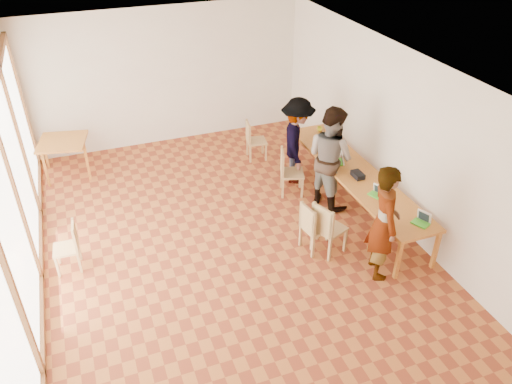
# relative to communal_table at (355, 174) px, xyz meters

# --- Properties ---
(ground) EXTENTS (8.00, 8.00, 0.00)m
(ground) POSITION_rel_communal_table_xyz_m (-2.50, -0.08, -0.70)
(ground) COLOR #AB5B29
(ground) RESTS_ON ground
(wall_back) EXTENTS (6.00, 0.10, 3.00)m
(wall_back) POSITION_rel_communal_table_xyz_m (-2.50, 3.92, 0.80)
(wall_back) COLOR silver
(wall_back) RESTS_ON ground
(wall_front) EXTENTS (6.00, 0.10, 3.00)m
(wall_front) POSITION_rel_communal_table_xyz_m (-2.50, -4.08, 0.80)
(wall_front) COLOR silver
(wall_front) RESTS_ON ground
(wall_right) EXTENTS (0.10, 8.00, 3.00)m
(wall_right) POSITION_rel_communal_table_xyz_m (0.50, -0.08, 0.80)
(wall_right) COLOR silver
(wall_right) RESTS_ON ground
(window_wall) EXTENTS (0.10, 8.00, 3.00)m
(window_wall) POSITION_rel_communal_table_xyz_m (-5.46, -0.08, 0.80)
(window_wall) COLOR white
(window_wall) RESTS_ON ground
(ceiling) EXTENTS (6.00, 8.00, 0.04)m
(ceiling) POSITION_rel_communal_table_xyz_m (-2.50, -0.08, 2.32)
(ceiling) COLOR white
(ceiling) RESTS_ON wall_back
(communal_table) EXTENTS (0.80, 4.00, 0.75)m
(communal_table) POSITION_rel_communal_table_xyz_m (0.00, 0.00, 0.00)
(communal_table) COLOR orange
(communal_table) RESTS_ON ground
(side_table) EXTENTS (0.90, 0.90, 0.75)m
(side_table) POSITION_rel_communal_table_xyz_m (-4.86, 3.12, -0.03)
(side_table) COLOR orange
(side_table) RESTS_ON ground
(chair_near) EXTENTS (0.57, 0.57, 0.50)m
(chair_near) POSITION_rel_communal_table_xyz_m (-1.10, -1.02, -0.12)
(chair_near) COLOR tan
(chair_near) RESTS_ON ground
(chair_mid) EXTENTS (0.47, 0.47, 0.47)m
(chair_mid) POSITION_rel_communal_table_xyz_m (-1.27, -0.88, -0.16)
(chair_mid) COLOR tan
(chair_mid) RESTS_ON ground
(chair_far) EXTENTS (0.55, 0.55, 0.49)m
(chair_far) POSITION_rel_communal_table_xyz_m (-0.95, 0.86, -0.14)
(chair_far) COLOR tan
(chair_far) RESTS_ON ground
(chair_empty) EXTENTS (0.45, 0.45, 0.45)m
(chair_empty) POSITION_rel_communal_table_xyz_m (-1.08, 2.39, -0.18)
(chair_empty) COLOR tan
(chair_empty) RESTS_ON ground
(chair_spare) EXTENTS (0.40, 0.40, 0.43)m
(chair_spare) POSITION_rel_communal_table_xyz_m (-4.91, 0.04, -0.21)
(chair_spare) COLOR tan
(chair_spare) RESTS_ON ground
(person_near) EXTENTS (0.62, 0.78, 1.87)m
(person_near) POSITION_rel_communal_table_xyz_m (-0.53, -1.70, 0.23)
(person_near) COLOR gray
(person_near) RESTS_ON ground
(person_mid) EXTENTS (0.97, 1.11, 1.93)m
(person_mid) POSITION_rel_communal_table_xyz_m (-0.36, 0.31, 0.26)
(person_mid) COLOR gray
(person_mid) RESTS_ON ground
(person_far) EXTENTS (1.05, 1.29, 1.74)m
(person_far) POSITION_rel_communal_table_xyz_m (-0.58, 1.25, 0.17)
(person_far) COLOR gray
(person_far) RESTS_ON ground
(laptop_near) EXTENTS (0.29, 0.30, 0.20)m
(laptop_near) POSITION_rel_communal_table_xyz_m (0.17, -1.70, 0.10)
(laptop_near) COLOR #4DC92F
(laptop_near) RESTS_ON communal_table
(laptop_mid) EXTENTS (0.25, 0.26, 0.18)m
(laptop_mid) POSITION_rel_communal_table_xyz_m (-0.05, -0.78, 0.10)
(laptop_mid) COLOR #4DC92F
(laptop_mid) RESTS_ON communal_table
(laptop_far) EXTENTS (0.31, 0.32, 0.22)m
(laptop_far) POSITION_rel_communal_table_xyz_m (-0.10, 0.40, 0.11)
(laptop_far) COLOR #4DC92F
(laptop_far) RESTS_ON communal_table
(yellow_mug) EXTENTS (0.13, 0.13, 0.09)m
(yellow_mug) POSITION_rel_communal_table_xyz_m (0.15, 1.73, 0.09)
(yellow_mug) COLOR yellow
(yellow_mug) RESTS_ON communal_table
(green_bottle) EXTENTS (0.07, 0.07, 0.28)m
(green_bottle) POSITION_rel_communal_table_xyz_m (0.19, -0.61, 0.19)
(green_bottle) COLOR #187742
(green_bottle) RESTS_ON communal_table
(clear_glass) EXTENTS (0.07, 0.07, 0.09)m
(clear_glass) POSITION_rel_communal_table_xyz_m (-0.23, 0.77, 0.09)
(clear_glass) COLOR silver
(clear_glass) RESTS_ON communal_table
(condiment_cup) EXTENTS (0.08, 0.08, 0.06)m
(condiment_cup) POSITION_rel_communal_table_xyz_m (0.00, 0.61, 0.08)
(condiment_cup) COLOR white
(condiment_cup) RESTS_ON communal_table
(pink_phone) EXTENTS (0.05, 0.10, 0.01)m
(pink_phone) POSITION_rel_communal_table_xyz_m (0.09, 1.39, 0.05)
(pink_phone) COLOR #C3416A
(pink_phone) RESTS_ON communal_table
(black_pouch) EXTENTS (0.16, 0.26, 0.09)m
(black_pouch) POSITION_rel_communal_table_xyz_m (-0.06, -0.17, 0.09)
(black_pouch) COLOR black
(black_pouch) RESTS_ON communal_table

